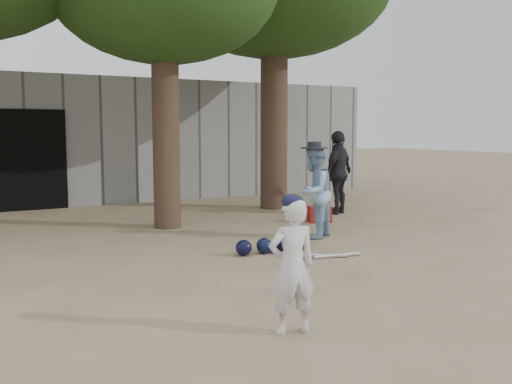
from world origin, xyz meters
TOP-DOWN VIEW (x-y plane):
  - ground at (0.00, 0.00)m, footprint 70.00×70.00m
  - boy_player at (-0.44, -1.42)m, footprint 0.47×0.34m
  - spectator_blue at (2.30, 2.06)m, footprint 0.92×0.87m
  - spectator_dark at (4.32, 4.01)m, footprint 1.10×0.82m
  - red_bag at (3.34, 3.32)m, footprint 0.51×0.46m
  - back_building at (-0.00, 10.33)m, footprint 16.00×5.24m
  - helmet_row at (1.15, 1.45)m, footprint 1.19×0.26m
  - bat_pile at (1.48, 0.92)m, footprint 1.03×0.82m

SIDE VIEW (x-z plane):
  - ground at x=0.00m, z-range 0.00..0.00m
  - bat_pile at x=1.48m, z-range 0.00..0.06m
  - helmet_row at x=1.15m, z-range 0.00..0.23m
  - red_bag at x=3.34m, z-range 0.00..0.30m
  - boy_player at x=-0.44m, z-range 0.00..1.18m
  - spectator_blue at x=2.30m, z-range 0.00..1.50m
  - spectator_dark at x=4.32m, z-range 0.00..1.74m
  - back_building at x=0.00m, z-range 0.00..3.00m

